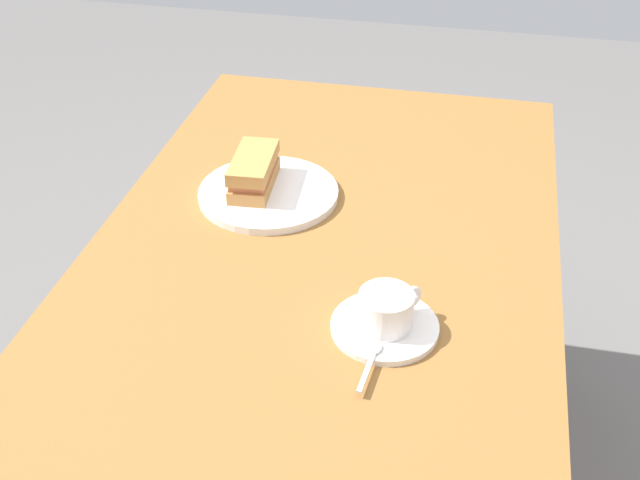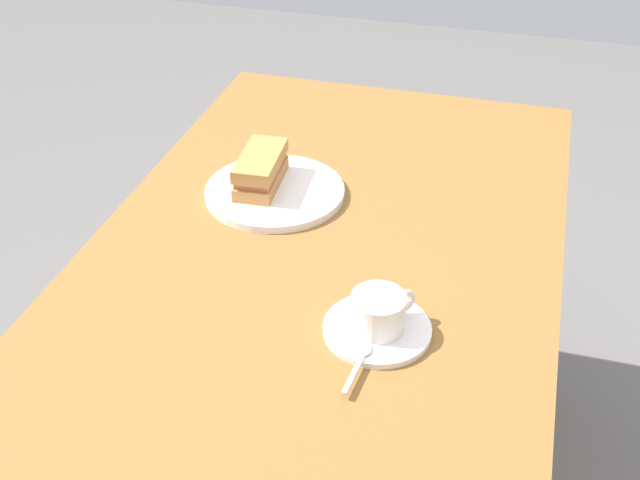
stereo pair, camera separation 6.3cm
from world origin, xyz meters
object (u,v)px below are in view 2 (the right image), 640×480
object	(u,v)px
coffee_saucer	(377,329)
coffee_cup	(379,311)
dining_table	(328,295)
sandwich_plate	(275,192)
sandwich_front	(261,169)
spoon	(361,359)

from	to	relation	value
coffee_saucer	coffee_cup	xyz separation A→B (m)	(-0.00, 0.00, 0.03)
dining_table	sandwich_plate	size ratio (longest dim) A/B	4.86
dining_table	sandwich_front	size ratio (longest dim) A/B	8.22
sandwich_plate	sandwich_front	world-z (taller)	sandwich_front
coffee_saucer	dining_table	bearing A→B (deg)	-148.25
sandwich_front	coffee_saucer	world-z (taller)	sandwich_front
dining_table	coffee_cup	xyz separation A→B (m)	(0.21, 0.13, 0.16)
coffee_cup	spoon	size ratio (longest dim) A/B	0.89
coffee_saucer	sandwich_plate	bearing A→B (deg)	-140.58
dining_table	coffee_saucer	bearing A→B (deg)	31.75
sandwich_plate	spoon	bearing A→B (deg)	32.85
sandwich_front	spoon	xyz separation A→B (m)	(0.39, 0.27, -0.03)
sandwich_plate	coffee_saucer	size ratio (longest dim) A/B	1.62
sandwich_plate	coffee_saucer	bearing A→B (deg)	39.42
coffee_saucer	coffee_cup	world-z (taller)	coffee_cup
dining_table	coffee_saucer	distance (m)	0.27
coffee_saucer	sandwich_front	bearing A→B (deg)	-138.35
dining_table	sandwich_plate	xyz separation A→B (m)	(-0.10, -0.13, 0.13)
dining_table	coffee_saucer	world-z (taller)	coffee_saucer
sandwich_plate	spoon	distance (m)	0.45
dining_table	sandwich_front	distance (m)	0.25
dining_table	coffee_cup	bearing A→B (deg)	32.13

